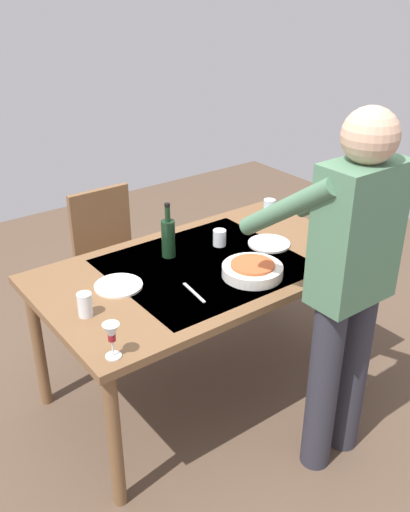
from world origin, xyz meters
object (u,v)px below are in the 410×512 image
Objects in this scene: serving_bowl_pasta at (252,270)px; dinner_plate_far at (118,286)px; dining_table at (205,277)px; dinner_plate_near at (269,244)px; person_server at (347,279)px; chair_near at (110,253)px; water_cup_near_right at (85,305)px; wine_glass_left at (112,334)px; water_cup_far_left at (220,238)px; wine_bottle at (168,237)px; water_cup_near_left at (269,208)px.

serving_bowl_pasta reaches higher than dinner_plate_far.
dinner_plate_near is (-0.42, 0.02, 0.08)m from dining_table.
person_server is at bearing 72.37° from dinner_plate_near.
water_cup_near_right is at bearing 57.25° from chair_near.
wine_glass_left is 0.66× the size of dinner_plate_far.
person_server is at bearing 100.32° from chair_near.
serving_bowl_pasta is (0.08, -0.51, -0.15)m from person_server.
dinner_plate_near is (-0.22, 0.16, -0.04)m from water_cup_far_left.
dinner_plate_near is 1.00× the size of dinner_plate_far.
dinner_plate_near is (-0.52, 0.21, -0.10)m from wine_bottle.
water_cup_far_left is at bearing -150.43° from wine_glass_left.
dinner_plate_far is (1.15, 0.20, -0.05)m from water_cup_near_left.
wine_glass_left reaches higher than water_cup_near_right.
wine_glass_left is at bearing 82.00° from water_cup_near_right.
dining_table is 1.87× the size of chair_near.
serving_bowl_pasta is at bearing 34.59° from dinner_plate_near.
wine_glass_left is 0.55m from dinner_plate_far.
water_cup_near_right is 0.47× the size of dinner_plate_near.
dining_table is at bearing -174.53° from water_cup_near_right.
water_cup_far_left is 0.38m from serving_bowl_pasta.
water_cup_far_left reaches higher than dinner_plate_near.
chair_near is at bearing -59.44° from dinner_plate_near.
water_cup_far_left is 0.39× the size of dinner_plate_near.
water_cup_near_left reaches higher than dining_table.
dinner_plate_far is (-0.23, -0.13, -0.05)m from water_cup_near_right.
dining_table is 0.28m from wine_bottle.
serving_bowl_pasta is (-0.12, 0.23, 0.10)m from dining_table.
wine_glass_left reaches higher than dinner_plate_far.
dining_table is at bearing -2.84° from dinner_plate_near.
water_cup_near_right reaches higher than water_cup_far_left.
wine_bottle is at bearing 90.58° from chair_near.
water_cup_near_right is (0.70, 0.07, 0.13)m from dining_table.
water_cup_far_left is (-0.29, 0.06, -0.07)m from wine_bottle.
water_cup_near_right is 1.12m from dinner_plate_near.
chair_near reaches higher than dinner_plate_far.
dining_table is 15.45× the size of water_cup_near_left.
water_cup_near_left is at bearing -158.59° from dining_table.
wine_bottle is at bearing -137.69° from wine_glass_left.
water_cup_near_right reaches higher than serving_bowl_pasta.
water_cup_far_left is (-0.30, 0.73, 0.29)m from chair_near.
person_server reaches higher than wine_bottle.
wine_glass_left is at bearing 62.95° from chair_near.
serving_bowl_pasta is at bearing -81.52° from person_server.
dinner_plate_near is at bearing -162.00° from wine_glass_left.
water_cup_far_left is 0.27m from dinner_plate_near.
water_cup_near_right is at bearing 13.64° from water_cup_near_left.
wine_bottle reaches higher than dinner_plate_near.
dining_table is 0.81m from person_server.
wine_glass_left is 1.69× the size of water_cup_far_left.
water_cup_near_right is at bearing 29.71° from dinner_plate_far.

